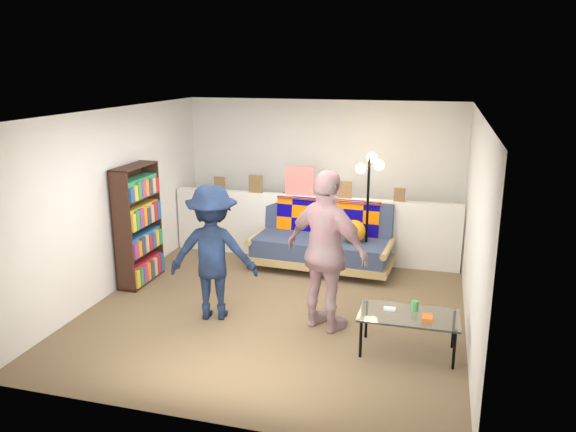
# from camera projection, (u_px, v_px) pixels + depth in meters

# --- Properties ---
(ground) EXTENTS (5.00, 5.00, 0.00)m
(ground) POSITION_uv_depth(u_px,v_px,m) (280.00, 304.00, 7.10)
(ground) COLOR brown
(ground) RESTS_ON ground
(room_shell) EXTENTS (4.60, 5.05, 2.45)m
(room_shell) POSITION_uv_depth(u_px,v_px,m) (289.00, 167.00, 7.11)
(room_shell) COLOR silver
(room_shell) RESTS_ON ground
(half_wall_ledge) EXTENTS (4.45, 0.15, 1.00)m
(half_wall_ledge) POSITION_uv_depth(u_px,v_px,m) (312.00, 227.00, 8.65)
(half_wall_ledge) COLOR silver
(half_wall_ledge) RESTS_ON ground
(ledge_decor) EXTENTS (2.97, 0.02, 0.45)m
(ledge_decor) POSITION_uv_depth(u_px,v_px,m) (298.00, 184.00, 8.51)
(ledge_decor) COLOR brown
(ledge_decor) RESTS_ON half_wall_ledge
(futon_sofa) EXTENTS (2.12, 1.11, 0.89)m
(futon_sofa) POSITION_uv_depth(u_px,v_px,m) (324.00, 241.00, 8.28)
(futon_sofa) COLOR tan
(futon_sofa) RESTS_ON ground
(bookshelf) EXTENTS (0.27, 0.82, 1.64)m
(bookshelf) POSITION_uv_depth(u_px,v_px,m) (138.00, 229.00, 7.66)
(bookshelf) COLOR black
(bookshelf) RESTS_ON ground
(coffee_table) EXTENTS (1.03, 0.57, 0.53)m
(coffee_table) POSITION_uv_depth(u_px,v_px,m) (410.00, 317.00, 5.81)
(coffee_table) COLOR black
(coffee_table) RESTS_ON ground
(floor_lamp) EXTENTS (0.40, 0.31, 1.75)m
(floor_lamp) POSITION_uv_depth(u_px,v_px,m) (369.00, 189.00, 7.85)
(floor_lamp) COLOR black
(floor_lamp) RESTS_ON ground
(person_left) EXTENTS (1.14, 0.80, 1.61)m
(person_left) POSITION_uv_depth(u_px,v_px,m) (213.00, 253.00, 6.56)
(person_left) COLOR black
(person_left) RESTS_ON ground
(person_right) EXTENTS (1.17, 0.87, 1.84)m
(person_right) POSITION_uv_depth(u_px,v_px,m) (327.00, 252.00, 6.22)
(person_right) COLOR pink
(person_right) RESTS_ON ground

